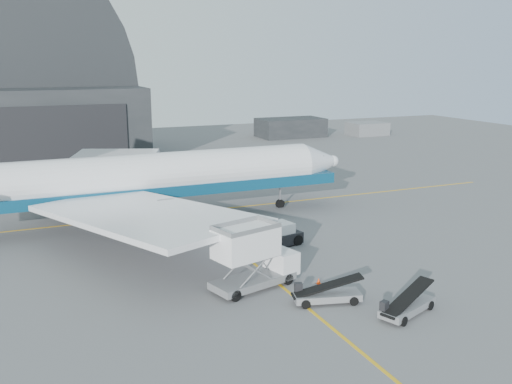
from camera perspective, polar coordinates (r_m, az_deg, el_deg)
name	(u,v)px	position (r m, az deg, el deg)	size (l,w,h in m)	color
ground	(265,273)	(45.30, 0.94, -8.10)	(200.00, 200.00, 0.00)	#565659
taxi_lines	(213,230)	(56.47, -4.30, -3.79)	(80.00, 42.12, 0.02)	gold
distant_bldg_a	(290,137)	(124.66, 3.46, 5.54)	(14.00, 8.00, 4.00)	black
distant_bldg_b	(367,135)	(129.76, 11.03, 5.62)	(8.00, 6.00, 2.80)	gray
airliner	(137,179)	(58.82, -11.77, 1.29)	(47.00, 45.57, 16.49)	white
catering_truck	(252,258)	(41.65, -0.38, -6.57)	(7.22, 4.22, 4.67)	gray
pushback_tug	(277,237)	(51.69, 2.14, -4.48)	(4.91, 3.48, 2.07)	black
belt_loader_a	(407,306)	(39.47, 14.83, -10.97)	(4.97, 3.18, 1.88)	gray
belt_loader_b	(326,295)	(40.21, 7.03, -10.14)	(5.04, 2.67, 1.88)	gray
traffic_cone	(319,281)	(43.44, 6.28, -8.83)	(0.31, 0.31, 0.45)	#FA3D07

